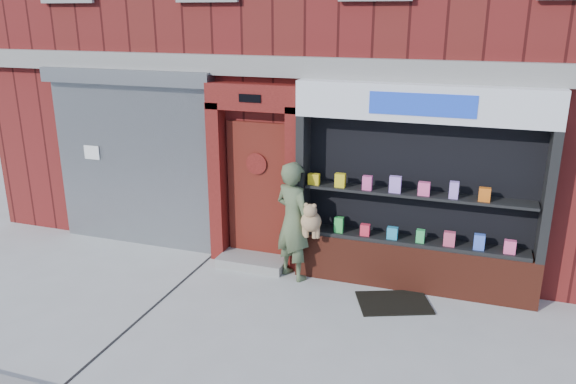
% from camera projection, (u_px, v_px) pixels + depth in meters
% --- Properties ---
extents(ground, '(80.00, 80.00, 0.00)m').
position_uv_depth(ground, '(257.00, 327.00, 7.31)').
color(ground, '#9E9E99').
rests_on(ground, ground).
extents(building, '(12.00, 8.16, 8.00)m').
position_uv_depth(building, '(363.00, 8.00, 11.49)').
color(building, '#5E1615').
rests_on(building, ground).
extents(shutter_bay, '(3.10, 0.30, 3.04)m').
position_uv_depth(shutter_bay, '(133.00, 149.00, 9.45)').
color(shutter_bay, gray).
rests_on(shutter_bay, ground).
extents(red_door_bay, '(1.52, 0.58, 2.90)m').
position_uv_depth(red_door_bay, '(255.00, 177.00, 8.77)').
color(red_door_bay, '#4E0F0D').
rests_on(red_door_bay, ground).
extents(pharmacy_bay, '(3.50, 0.41, 3.00)m').
position_uv_depth(pharmacy_bay, '(416.00, 199.00, 7.98)').
color(pharmacy_bay, maroon).
rests_on(pharmacy_bay, ground).
extents(woman, '(0.86, 0.71, 1.84)m').
position_uv_depth(woman, '(295.00, 221.00, 8.41)').
color(woman, '#4D5C3C').
rests_on(woman, ground).
extents(doormat, '(1.17, 1.01, 0.02)m').
position_uv_depth(doormat, '(394.00, 303.00, 7.89)').
color(doormat, black).
rests_on(doormat, ground).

